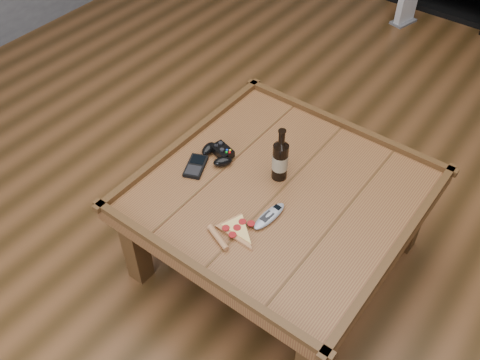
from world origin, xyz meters
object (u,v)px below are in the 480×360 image
Objects in this scene: beer_bottle at (280,159)px; pizza_slice at (234,230)px; coffee_table at (280,200)px; game_console at (406,9)px; game_controller at (218,153)px; smartphone at (196,166)px; remote_control at (269,216)px.

pizza_slice is (0.03, -0.33, -0.09)m from beer_bottle.
coffee_table is 4.18× the size of pizza_slice.
game_controller is at bearing -71.55° from game_console.
coffee_table is at bearing -49.33° from beer_bottle.
smartphone is at bearing -72.52° from game_console.
coffee_table is 4.40× the size of game_console.
game_controller is 1.10× the size of smartphone.
coffee_table is 6.37× the size of game_controller.
smartphone is at bearing -151.50° from beer_bottle.
coffee_table is 7.01× the size of smartphone.
coffee_table is 4.32× the size of beer_bottle.
coffee_table reaches higher than remote_control.
beer_bottle is (-0.05, 0.05, 0.16)m from coffee_table.
coffee_table is 0.17m from remote_control.
pizza_slice reaches higher than game_console.
beer_bottle is at bearing 116.24° from pizza_slice.
beer_bottle is 0.97× the size of pizza_slice.
beer_bottle is 1.02× the size of game_console.
beer_bottle is 2.31m from game_console.
beer_bottle is at bearing 26.94° from game_controller.
remote_control is at bearing -72.34° from coffee_table.
game_console is at bearing 100.32° from beer_bottle.
beer_bottle reaches higher than game_console.
coffee_table is at bearing 107.47° from pizza_slice.
beer_bottle is 1.62× the size of smartphone.
game_controller reaches higher than game_console.
coffee_table is 0.28m from pizza_slice.
remote_control is (0.36, -0.15, -0.01)m from game_controller.
game_console is (-0.41, 2.24, -0.44)m from beer_bottle.
game_controller is at bearing -179.74° from coffee_table.
game_controller is (-0.26, -0.06, -0.07)m from beer_bottle.
remote_control is at bearing 84.63° from pizza_slice.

